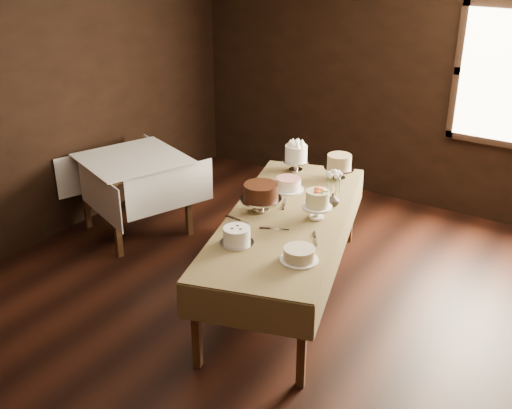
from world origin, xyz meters
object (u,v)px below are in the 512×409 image
(cake_flowers, at_px, (317,206))
(cake_server_b, at_px, (315,242))
(cake_cream, at_px, (299,255))
(cake_server_d, at_px, (324,208))
(cake_speckled, at_px, (339,168))
(cake_lattice, at_px, (288,185))
(cake_chocolate, at_px, (261,198))
(flower_vase, at_px, (333,200))
(side_table, at_px, (133,167))
(cake_server_a, at_px, (280,229))
(cake_meringue, at_px, (296,159))
(display_table, at_px, (287,222))
(cake_server_c, at_px, (285,202))
(cake_server_e, at_px, (242,221))
(cake_swirl, at_px, (237,236))

(cake_flowers, height_order, cake_server_b, cake_flowers)
(cake_cream, distance_m, cake_server_d, 0.94)
(cake_speckled, xyz_separation_m, cake_lattice, (-0.27, -0.49, -0.06))
(cake_speckled, relative_size, cake_chocolate, 0.85)
(cake_lattice, distance_m, flower_vase, 0.51)
(side_table, height_order, cake_server_b, side_table)
(side_table, xyz_separation_m, cake_speckled, (1.94, 0.78, 0.15))
(cake_server_a, bearing_deg, side_table, 143.15)
(cake_meringue, xyz_separation_m, flower_vase, (0.68, -0.54, -0.07))
(display_table, distance_m, cake_server_c, 0.29)
(cake_server_e, distance_m, flower_vase, 0.85)
(side_table, bearing_deg, cake_meringue, 26.37)
(cake_flowers, relative_size, cake_swirl, 0.93)
(cake_lattice, bearing_deg, cake_server_b, -47.76)
(cake_swirl, relative_size, cake_server_d, 1.16)
(side_table, height_order, cake_server_d, side_table)
(cake_chocolate, height_order, flower_vase, cake_chocolate)
(cake_server_e, bearing_deg, cake_flowers, 42.60)
(cake_speckled, distance_m, cake_server_b, 1.33)
(side_table, xyz_separation_m, cake_server_b, (2.36, -0.48, 0.04))
(side_table, height_order, cake_chocolate, cake_chocolate)
(cake_chocolate, distance_m, cake_server_c, 0.30)
(side_table, xyz_separation_m, cake_meringue, (1.49, 0.74, 0.16))
(cake_server_a, xyz_separation_m, cake_server_c, (-0.24, 0.48, 0.00))
(cake_server_e, xyz_separation_m, flower_vase, (0.49, 0.69, 0.06))
(cake_swirl, xyz_separation_m, cake_cream, (0.53, 0.04, -0.02))
(cake_chocolate, xyz_separation_m, flower_vase, (0.47, 0.42, -0.06))
(cake_flowers, height_order, cake_server_e, cake_flowers)
(cake_lattice, distance_m, cake_server_a, 0.82)
(display_table, xyz_separation_m, cake_lattice, (-0.27, 0.49, 0.11))
(display_table, xyz_separation_m, flower_vase, (0.23, 0.39, 0.12))
(cake_server_c, bearing_deg, cake_meringue, -1.69)
(cake_meringue, bearing_deg, cake_server_b, -54.28)
(cake_speckled, bearing_deg, cake_server_e, -101.59)
(cake_speckled, bearing_deg, cake_cream, -73.79)
(cake_meringue, distance_m, cake_server_e, 1.25)
(cake_cream, xyz_separation_m, cake_server_e, (-0.72, 0.30, -0.04))
(display_table, height_order, cake_speckled, cake_speckled)
(cake_speckled, height_order, flower_vase, cake_speckled)
(cake_lattice, bearing_deg, cake_flowers, -37.56)
(display_table, height_order, cake_cream, cake_cream)
(cake_meringue, height_order, cake_lattice, cake_meringue)
(display_table, distance_m, cake_cream, 0.76)
(cake_speckled, height_order, cake_swirl, cake_speckled)
(cake_cream, bearing_deg, cake_lattice, 123.91)
(display_table, height_order, cake_swirl, cake_swirl)
(cake_server_b, xyz_separation_m, cake_server_e, (-0.68, -0.01, 0.00))
(cake_cream, bearing_deg, flower_vase, 102.79)
(cake_speckled, distance_m, cake_server_d, 0.70)
(cake_flowers, relative_size, cake_server_e, 1.08)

